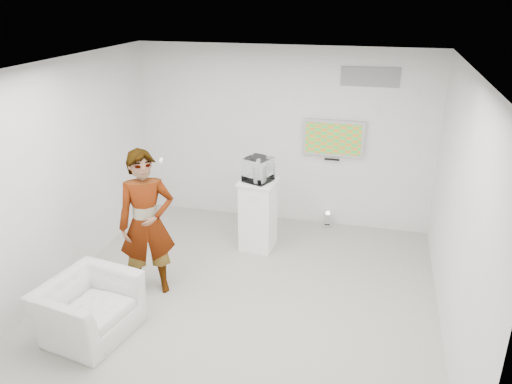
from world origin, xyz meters
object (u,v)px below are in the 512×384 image
tv (333,138)px  floor_uplight (327,219)px  pedestal (258,215)px  person (147,224)px  armchair (89,308)px

tv → floor_uplight: tv is taller
tv → pedestal: bearing=-132.1°
floor_uplight → person: bearing=-129.5°
tv → pedestal: tv is taller
armchair → pedestal: (1.41, 2.57, 0.22)m
person → armchair: (-0.31, -1.03, -0.65)m
pedestal → tv: bearing=47.9°
pedestal → person: bearing=-125.7°
pedestal → floor_uplight: 1.46m
person → pedestal: 1.94m
floor_uplight → pedestal: bearing=-134.7°
person → armchair: size_ratio=1.89×
tv → armchair: tv is taller
armchair → tv: bearing=-22.7°
armchair → pedestal: pedestal is taller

